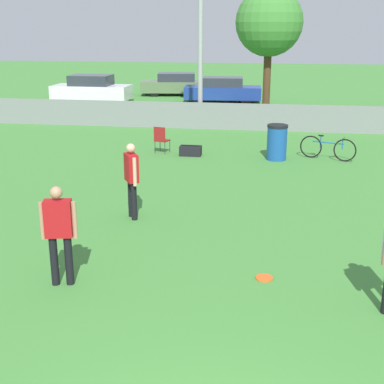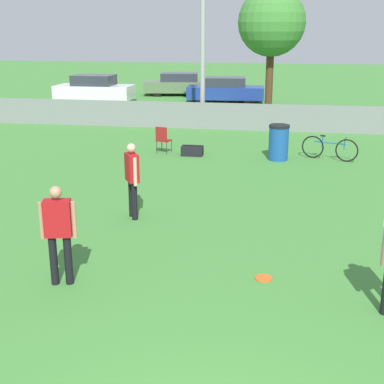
% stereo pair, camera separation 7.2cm
% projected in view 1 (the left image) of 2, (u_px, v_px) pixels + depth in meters
% --- Properties ---
extents(fence_backline, '(24.10, 0.07, 1.21)m').
position_uv_depth(fence_backline, '(264.00, 117.00, 21.66)').
color(fence_backline, gray).
rests_on(fence_backline, ground_plane).
extents(tree_near_pole, '(2.81, 2.81, 5.66)m').
position_uv_depth(tree_near_pole, '(269.00, 23.00, 22.18)').
color(tree_near_pole, '#4C331E').
rests_on(tree_near_pole, ground_plane).
extents(player_thrower_red, '(0.58, 0.31, 1.69)m').
position_uv_depth(player_thrower_red, '(59.00, 229.00, 8.56)').
color(player_thrower_red, black).
rests_on(player_thrower_red, ground_plane).
extents(player_defender_red, '(0.41, 0.52, 1.69)m').
position_uv_depth(player_defender_red, '(132.00, 175.00, 11.62)').
color(player_defender_red, black).
rests_on(player_defender_red, ground_plane).
extents(frisbee_disc, '(0.30, 0.30, 0.03)m').
position_uv_depth(frisbee_disc, '(264.00, 278.00, 9.04)').
color(frisbee_disc, '#E5591E').
rests_on(frisbee_disc, ground_plane).
extents(folding_chair_sideline, '(0.51, 0.51, 0.91)m').
position_uv_depth(folding_chair_sideline, '(161.00, 138.00, 17.81)').
color(folding_chair_sideline, '#333338').
rests_on(folding_chair_sideline, ground_plane).
extents(bicycle_sideline, '(1.72, 0.69, 0.77)m').
position_uv_depth(bicycle_sideline, '(328.00, 148.00, 17.03)').
color(bicycle_sideline, black).
rests_on(bicycle_sideline, ground_plane).
extents(trash_bin, '(0.65, 0.65, 1.13)m').
position_uv_depth(trash_bin, '(277.00, 142.00, 16.94)').
color(trash_bin, '#194C99').
rests_on(trash_bin, ground_plane).
extents(gear_bag_sideline, '(0.71, 0.39, 0.34)m').
position_uv_depth(gear_bag_sideline, '(191.00, 151.00, 17.61)').
color(gear_bag_sideline, black).
rests_on(gear_bag_sideline, ground_plane).
extents(parked_car_white, '(4.28, 1.81, 1.52)m').
position_uv_depth(parked_car_white, '(91.00, 89.00, 29.71)').
color(parked_car_white, black).
rests_on(parked_car_white, ground_plane).
extents(parked_car_olive, '(4.51, 2.27, 1.36)m').
position_uv_depth(parked_car_olive, '(177.00, 84.00, 32.95)').
color(parked_car_olive, black).
rests_on(parked_car_olive, ground_plane).
extents(parked_car_blue, '(4.33, 1.95, 1.38)m').
position_uv_depth(parked_car_blue, '(223.00, 90.00, 29.83)').
color(parked_car_blue, black).
rests_on(parked_car_blue, ground_plane).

